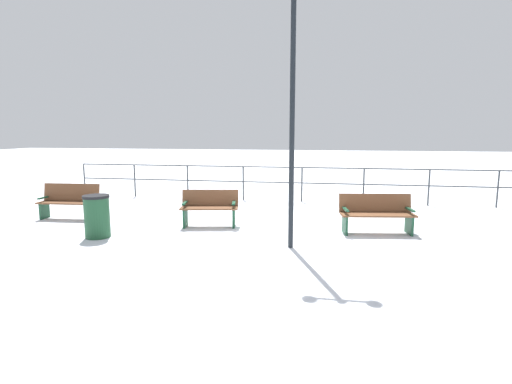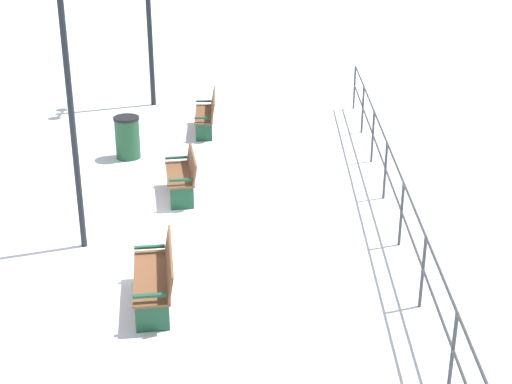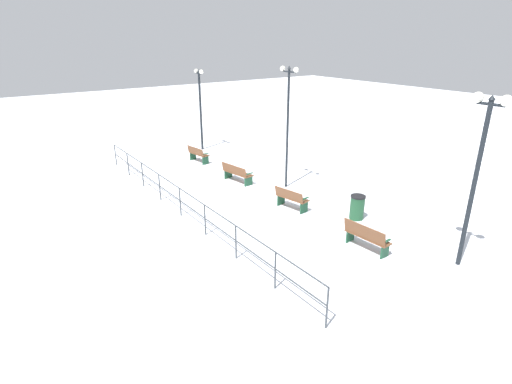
# 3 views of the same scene
# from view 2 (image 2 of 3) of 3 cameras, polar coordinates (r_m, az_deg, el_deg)

# --- Properties ---
(ground_plane) EXTENTS (80.00, 80.00, 0.00)m
(ground_plane) POSITION_cam_2_polar(r_m,az_deg,el_deg) (13.09, -5.99, -3.78)
(ground_plane) COLOR white
(ground_plane) RESTS_ON ground
(bench_nearest) EXTENTS (0.58, 1.57, 0.92)m
(bench_nearest) POSITION_cam_2_polar(r_m,az_deg,el_deg) (18.32, -3.63, 5.93)
(bench_nearest) COLOR brown
(bench_nearest) RESTS_ON ground
(bench_second) EXTENTS (0.77, 1.45, 0.87)m
(bench_second) POSITION_cam_2_polar(r_m,az_deg,el_deg) (14.68, -5.44, 1.31)
(bench_second) COLOR brown
(bench_second) RESTS_ON ground
(bench_third) EXTENTS (0.81, 1.70, 0.87)m
(bench_third) POSITION_cam_2_polar(r_m,az_deg,el_deg) (11.18, -7.37, -6.20)
(bench_third) COLOR brown
(bench_third) RESTS_ON ground
(lamppost_middle) EXTENTS (0.23, 1.09, 5.30)m
(lamppost_middle) POSITION_cam_2_polar(r_m,az_deg,el_deg) (12.09, -14.09, 10.96)
(lamppost_middle) COLOR black
(lamppost_middle) RESTS_ON ground
(waterfront_railing) EXTENTS (0.05, 15.73, 1.14)m
(waterfront_railing) POSITION_cam_2_polar(r_m,az_deg,el_deg) (12.85, 10.82, -0.82)
(waterfront_railing) COLOR #383D42
(waterfront_railing) RESTS_ON ground
(trash_bin) EXTENTS (0.55, 0.55, 0.93)m
(trash_bin) POSITION_cam_2_polar(r_m,az_deg,el_deg) (16.85, -9.54, 4.04)
(trash_bin) COLOR #1E4C2D
(trash_bin) RESTS_ON ground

